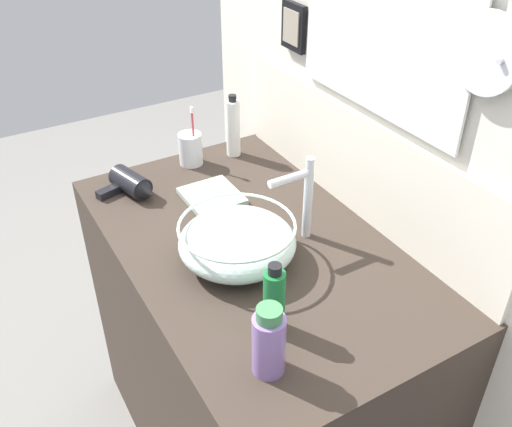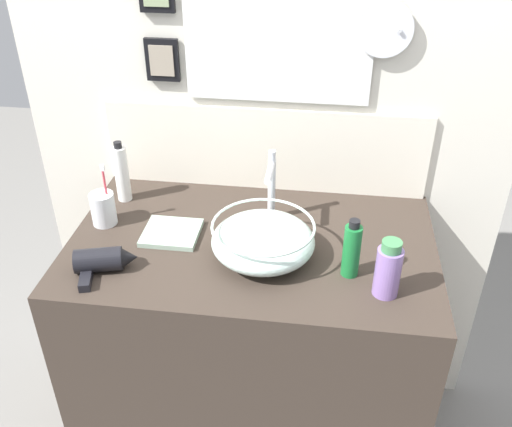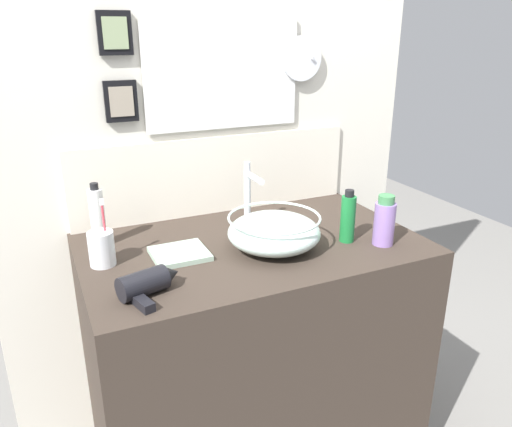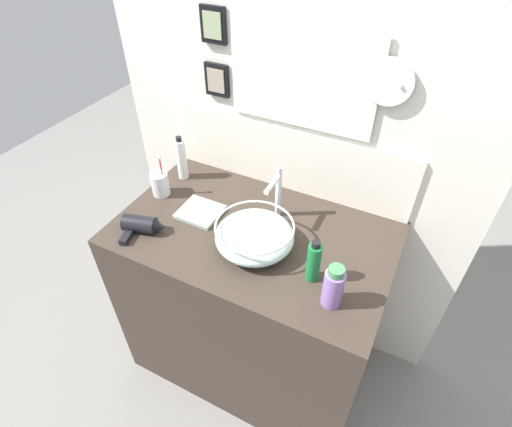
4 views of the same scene
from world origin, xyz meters
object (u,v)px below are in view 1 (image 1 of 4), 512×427
Objects in this scene: hair_drier at (132,185)px; toothbrush_cup at (191,149)px; hand_towel at (211,196)px; spray_bottle at (233,127)px; glass_bowl_sink at (237,241)px; faucet at (303,194)px; soap_dispenser at (269,342)px; lotion_bottle at (274,300)px.

toothbrush_cup is (-0.08, 0.23, 0.02)m from hair_drier.
toothbrush_cup is at bearing 109.82° from hair_drier.
spray_bottle is at bearing 137.92° from hand_towel.
glass_bowl_sink is 0.21m from faucet.
faucet is 1.42× the size of soap_dispenser.
glass_bowl_sink is at bearing 15.74° from hair_drier.
faucet is at bearing 23.26° from hand_towel.
faucet reaches higher than hair_drier.
spray_bottle is (-0.07, 0.38, 0.07)m from hair_drier.
faucet is 0.54m from hair_drier.
faucet is 0.35m from lotion_bottle.
toothbrush_cup is at bearing -95.52° from spray_bottle.
faucet is 0.53m from toothbrush_cup.
spray_bottle is at bearing 172.65° from faucet.
toothbrush_cup is at bearing 165.34° from soap_dispenser.
hair_drier is 1.08× the size of hand_towel.
toothbrush_cup is 0.16m from spray_bottle.
lotion_bottle is (0.74, -0.30, -0.02)m from spray_bottle.
hair_drier is (-0.43, -0.12, -0.03)m from glass_bowl_sink.
lotion_bottle is at bearing -11.94° from hand_towel.
faucet reaches higher than hand_towel.
faucet is 1.30× the size of hair_drier.
spray_bottle is 1.25× the size of hand_towel.
spray_bottle reaches higher than lotion_bottle.
hair_drier is 0.39m from spray_bottle.
spray_bottle is at bearing 157.92° from lotion_bottle.
soap_dispenser is at bearing -18.61° from glass_bowl_sink.
hand_towel is (-0.53, 0.11, -0.07)m from lotion_bottle.
spray_bottle is 1.19× the size of lotion_bottle.
hair_drier is 0.68m from lotion_bottle.
soap_dispenser is (0.34, -0.31, -0.06)m from faucet.
hand_towel is at bearing -156.74° from faucet.
glass_bowl_sink is 0.56m from spray_bottle.
spray_bottle is (0.01, 0.15, 0.04)m from toothbrush_cup.
faucet is 1.34× the size of lotion_bottle.
lotion_bottle is (-0.09, 0.07, 0.00)m from soap_dispenser.
toothbrush_cup is 1.14× the size of lotion_bottle.
hand_towel is at bearing 168.06° from lotion_bottle.
hair_drier is at bearing -164.26° from glass_bowl_sink.
soap_dispenser is at bearing -36.79° from lotion_bottle.
glass_bowl_sink is at bearing 169.72° from lotion_bottle.
glass_bowl_sink is 0.25m from lotion_bottle.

